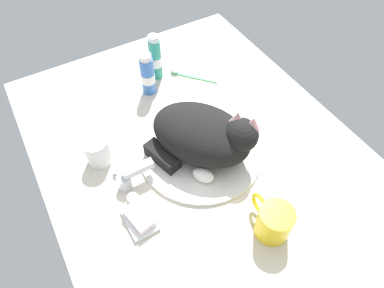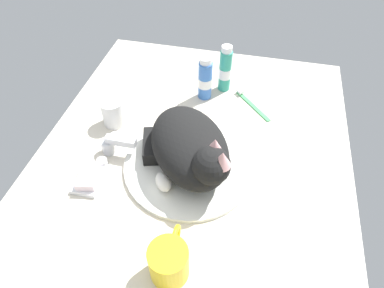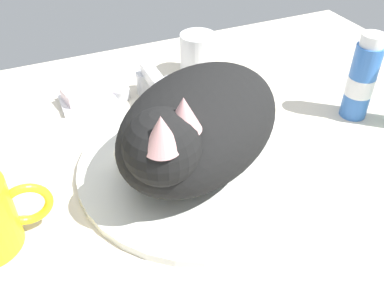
# 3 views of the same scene
# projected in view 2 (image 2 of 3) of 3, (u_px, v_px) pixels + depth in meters

# --- Properties ---
(ground_plane) EXTENTS (1.10, 0.83, 0.03)m
(ground_plane) POSITION_uv_depth(u_px,v_px,m) (190.00, 169.00, 0.87)
(ground_plane) COLOR beige
(sink_basin) EXTENTS (0.34, 0.34, 0.01)m
(sink_basin) POSITION_uv_depth(u_px,v_px,m) (190.00, 164.00, 0.85)
(sink_basin) COLOR silver
(sink_basin) RESTS_ON ground_plane
(faucet) EXTENTS (0.12, 0.10, 0.06)m
(faucet) POSITION_uv_depth(u_px,v_px,m) (112.00, 146.00, 0.87)
(faucet) COLOR silver
(faucet) RESTS_ON ground_plane
(cat) EXTENTS (0.32, 0.29, 0.16)m
(cat) POSITION_uv_depth(u_px,v_px,m) (191.00, 148.00, 0.79)
(cat) COLOR black
(cat) RESTS_ON sink_basin
(coffee_mug) EXTENTS (0.12, 0.08, 0.09)m
(coffee_mug) POSITION_uv_depth(u_px,v_px,m) (169.00, 261.00, 0.64)
(coffee_mug) COLOR yellow
(coffee_mug) RESTS_ON ground_plane
(rinse_cup) EXTENTS (0.07, 0.07, 0.08)m
(rinse_cup) POSITION_uv_depth(u_px,v_px,m) (113.00, 112.00, 0.94)
(rinse_cup) COLOR white
(rinse_cup) RESTS_ON ground_plane
(soap_dish) EXTENTS (0.09, 0.06, 0.01)m
(soap_dish) POSITION_uv_depth(u_px,v_px,m) (90.00, 180.00, 0.82)
(soap_dish) COLOR white
(soap_dish) RESTS_ON ground_plane
(soap_bar) EXTENTS (0.08, 0.06, 0.02)m
(soap_bar) POSITION_uv_depth(u_px,v_px,m) (88.00, 176.00, 0.81)
(soap_bar) COLOR silver
(soap_bar) RESTS_ON soap_dish
(toothpaste_bottle) EXTENTS (0.04, 0.04, 0.14)m
(toothpaste_bottle) POSITION_uv_depth(u_px,v_px,m) (205.00, 79.00, 1.00)
(toothpaste_bottle) COLOR #3870C6
(toothpaste_bottle) RESTS_ON ground_plane
(mouthwash_bottle) EXTENTS (0.04, 0.04, 0.15)m
(mouthwash_bottle) POSITION_uv_depth(u_px,v_px,m) (225.00, 70.00, 1.02)
(mouthwash_bottle) COLOR teal
(mouthwash_bottle) RESTS_ON ground_plane
(toothbrush) EXTENTS (0.13, 0.12, 0.02)m
(toothbrush) POSITION_uv_depth(u_px,v_px,m) (251.00, 103.00, 1.02)
(toothbrush) COLOR #4CB266
(toothbrush) RESTS_ON ground_plane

